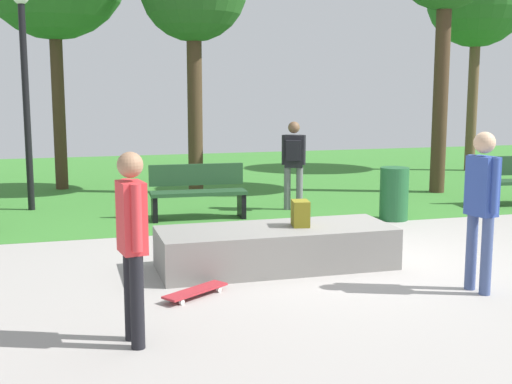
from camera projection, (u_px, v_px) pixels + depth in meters
name	position (u px, v px, depth m)	size (l,w,h in m)	color
ground_plane	(362.00, 259.00, 8.81)	(28.00, 28.00, 0.00)	#9E9993
grass_lawn	(222.00, 178.00, 16.47)	(26.60, 11.88, 0.01)	#387A2D
concrete_ledge	(276.00, 248.00, 8.36)	(2.89, 1.06, 0.50)	gray
backpack_on_ledge	(300.00, 213.00, 8.38)	(0.28, 0.20, 0.32)	olive
skater_performing_trick	(132.00, 234.00, 5.77)	(0.24, 0.43, 1.68)	black
skater_watching	(482.00, 199.00, 7.25)	(0.26, 0.42, 1.74)	#3F5184
skateboard_by_ledge	(196.00, 291.00, 7.22)	(0.77, 0.62, 0.08)	#A5262D
skateboard_spare	(357.00, 229.00, 10.36)	(0.70, 0.72, 0.08)	teal
park_bench_far_right	(198.00, 190.00, 11.40)	(1.62, 0.55, 0.91)	#1E4223
lamp_post	(25.00, 76.00, 11.89)	(0.28, 0.28, 3.88)	black
trash_bin	(394.00, 194.00, 11.30)	(0.47, 0.47, 0.88)	#1E592D
pedestrian_with_backpack	(294.00, 158.00, 12.12)	(0.41, 0.42, 1.59)	slate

